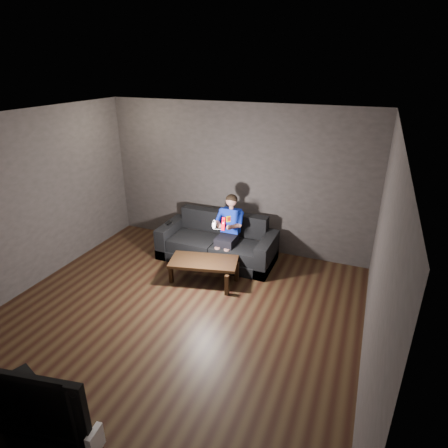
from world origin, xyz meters
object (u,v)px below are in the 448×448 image
at_px(coffee_table, 204,263).
at_px(media_console, 44,447).
at_px(sofa, 218,245).
at_px(child, 229,225).

relative_size(coffee_table, media_console, 0.75).
relative_size(sofa, coffee_table, 1.77).
bearing_deg(coffee_table, media_console, -89.57).
bearing_deg(media_console, child, 108.54).
height_order(coffee_table, media_console, media_console).
distance_m(sofa, media_console, 4.14).
relative_size(sofa, media_console, 1.33).
bearing_deg(sofa, coffee_table, -82.60).
xyz_separation_m(child, media_console, (-0.10, -4.09, -0.44)).
relative_size(child, media_console, 0.76).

